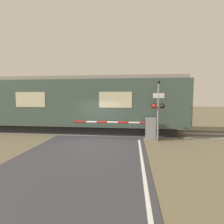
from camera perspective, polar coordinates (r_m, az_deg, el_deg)
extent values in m
plane|color=#6B6047|center=(10.20, -6.13, -10.05)|extent=(80.00, 80.00, 0.00)
cube|color=slate|center=(13.26, -3.02, -6.44)|extent=(36.00, 3.20, 0.03)
cube|color=#595451|center=(12.55, -3.58, -6.79)|extent=(36.00, 0.08, 0.10)
cube|color=#595451|center=(13.94, -2.51, -5.60)|extent=(36.00, 0.08, 0.10)
cube|color=black|center=(14.78, -21.63, -4.48)|extent=(19.65, 2.62, 0.60)
cube|color=#42564C|center=(14.59, -21.88, 2.94)|extent=(21.36, 3.09, 3.22)
cube|color=gray|center=(14.64, -22.10, 9.71)|extent=(20.93, 2.84, 0.24)
cube|color=beige|center=(11.31, 1.11, 4.01)|extent=(2.14, 0.02, 1.03)
cube|color=beige|center=(13.25, -25.13, 3.69)|extent=(2.14, 0.02, 1.03)
cube|color=gray|center=(11.05, 12.47, -5.37)|extent=(0.60, 0.44, 1.35)
cylinder|color=gray|center=(10.99, 12.50, -3.52)|extent=(0.16, 0.16, 0.18)
cylinder|color=red|center=(10.96, 10.75, -3.51)|extent=(0.67, 0.11, 0.11)
cylinder|color=white|center=(10.94, 7.22, -3.49)|extent=(0.67, 0.11, 0.11)
cylinder|color=red|center=(10.95, 3.68, -3.44)|extent=(0.67, 0.11, 0.11)
cylinder|color=white|center=(11.01, 0.17, -3.39)|extent=(0.67, 0.11, 0.11)
cylinder|color=red|center=(11.11, -3.29, -3.32)|extent=(0.67, 0.11, 0.11)
cylinder|color=white|center=(11.24, -6.68, -3.25)|extent=(0.67, 0.11, 0.11)
cylinder|color=red|center=(11.42, -9.97, -3.16)|extent=(0.67, 0.11, 0.11)
cylinder|color=red|center=(11.52, -11.58, -3.12)|extent=(0.20, 0.02, 0.20)
cylinder|color=gray|center=(10.60, 14.83, -0.30)|extent=(0.11, 0.11, 3.39)
cube|color=gray|center=(10.58, 14.88, 1.90)|extent=(0.58, 0.07, 0.07)
sphere|color=red|center=(10.50, 13.66, 1.90)|extent=(0.24, 0.24, 0.24)
sphere|color=black|center=(10.56, 16.16, 1.87)|extent=(0.24, 0.24, 0.24)
cylinder|color=black|center=(10.60, 13.59, 1.94)|extent=(0.30, 0.06, 0.30)
cylinder|color=black|center=(10.67, 16.07, 1.90)|extent=(0.30, 0.06, 0.30)
cube|color=white|center=(10.52, 14.98, 5.21)|extent=(0.64, 0.02, 0.28)
sphere|color=black|center=(10.59, 15.05, 9.42)|extent=(0.18, 0.18, 0.18)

